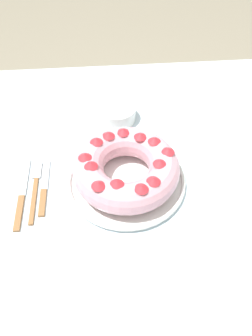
{
  "coord_description": "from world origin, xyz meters",
  "views": [
    {
      "loc": [
        -0.05,
        -0.6,
        1.45
      ],
      "look_at": [
        -0.0,
        -0.02,
        0.79
      ],
      "focal_mm": 35.0,
      "sensor_mm": 36.0,
      "label": 1
    }
  ],
  "objects_px": {
    "serving_dish": "(126,180)",
    "cake_knife": "(44,191)",
    "fork": "(35,187)",
    "napkin": "(224,169)",
    "serving_knife": "(22,197)",
    "bundt_cake": "(126,168)",
    "side_bowl": "(117,113)"
  },
  "relations": [
    {
      "from": "serving_dish",
      "to": "bundt_cake",
      "type": "height_order",
      "value": "bundt_cake"
    },
    {
      "from": "serving_dish",
      "to": "cake_knife",
      "type": "distance_m",
      "value": 0.23
    },
    {
      "from": "serving_dish",
      "to": "side_bowl",
      "type": "xyz_separation_m",
      "value": [
        -0.01,
        0.28,
        0.02
      ]
    },
    {
      "from": "serving_dish",
      "to": "cake_knife",
      "type": "height_order",
      "value": "serving_dish"
    },
    {
      "from": "napkin",
      "to": "fork",
      "type": "bearing_deg",
      "value": -177.86
    },
    {
      "from": "napkin",
      "to": "cake_knife",
      "type": "bearing_deg",
      "value": -175.99
    },
    {
      "from": "bundt_cake",
      "to": "cake_knife",
      "type": "distance_m",
      "value": 0.24
    },
    {
      "from": "cake_knife",
      "to": "side_bowl",
      "type": "bearing_deg",
      "value": 48.66
    },
    {
      "from": "bundt_cake",
      "to": "napkin",
      "type": "height_order",
      "value": "bundt_cake"
    },
    {
      "from": "napkin",
      "to": "serving_knife",
      "type": "bearing_deg",
      "value": -174.67
    },
    {
      "from": "serving_dish",
      "to": "cake_knife",
      "type": "bearing_deg",
      "value": -176.39
    },
    {
      "from": "serving_knife",
      "to": "bundt_cake",
      "type": "bearing_deg",
      "value": 5.3
    },
    {
      "from": "serving_dish",
      "to": "side_bowl",
      "type": "height_order",
      "value": "side_bowl"
    },
    {
      "from": "fork",
      "to": "napkin",
      "type": "distance_m",
      "value": 0.54
    },
    {
      "from": "side_bowl",
      "to": "napkin",
      "type": "height_order",
      "value": "side_bowl"
    },
    {
      "from": "serving_dish",
      "to": "side_bowl",
      "type": "relative_size",
      "value": 2.63
    },
    {
      "from": "bundt_cake",
      "to": "fork",
      "type": "relative_size",
      "value": 1.36
    },
    {
      "from": "fork",
      "to": "side_bowl",
      "type": "distance_m",
      "value": 0.37
    },
    {
      "from": "cake_knife",
      "to": "side_bowl",
      "type": "distance_m",
      "value": 0.36
    },
    {
      "from": "bundt_cake",
      "to": "serving_knife",
      "type": "height_order",
      "value": "bundt_cake"
    },
    {
      "from": "serving_dish",
      "to": "serving_knife",
      "type": "height_order",
      "value": "serving_dish"
    },
    {
      "from": "side_bowl",
      "to": "fork",
      "type": "bearing_deg",
      "value": -131.71
    },
    {
      "from": "side_bowl",
      "to": "cake_knife",
      "type": "bearing_deg",
      "value": -127.16
    },
    {
      "from": "bundt_cake",
      "to": "serving_knife",
      "type": "xyz_separation_m",
      "value": [
        -0.29,
        -0.03,
        -0.06
      ]
    },
    {
      "from": "fork",
      "to": "serving_knife",
      "type": "relative_size",
      "value": 0.87
    },
    {
      "from": "fork",
      "to": "napkin",
      "type": "relative_size",
      "value": 1.56
    },
    {
      "from": "fork",
      "to": "napkin",
      "type": "height_order",
      "value": "fork"
    },
    {
      "from": "fork",
      "to": "napkin",
      "type": "xyz_separation_m",
      "value": [
        0.54,
        0.02,
        -0.0
      ]
    },
    {
      "from": "serving_knife",
      "to": "fork",
      "type": "bearing_deg",
      "value": 43.74
    },
    {
      "from": "fork",
      "to": "side_bowl",
      "type": "bearing_deg",
      "value": 52.06
    },
    {
      "from": "serving_dish",
      "to": "bundt_cake",
      "type": "distance_m",
      "value": 0.05
    },
    {
      "from": "serving_dish",
      "to": "fork",
      "type": "height_order",
      "value": "serving_dish"
    }
  ]
}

